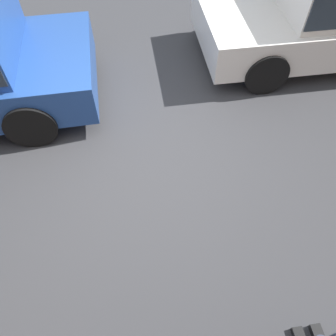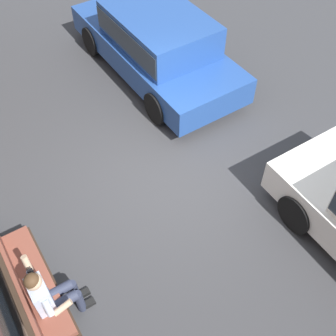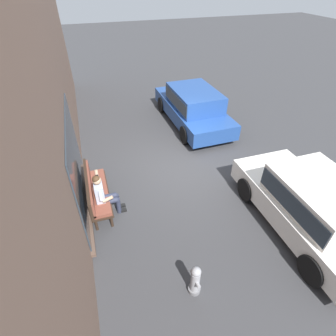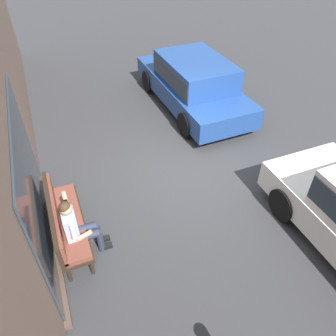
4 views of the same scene
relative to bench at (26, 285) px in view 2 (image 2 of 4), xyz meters
The scene contains 4 objects.
ground_plane 3.13m from the bench, 70.03° to the right, with size 60.00×60.00×0.00m, color #38383A.
bench is the anchor object (origin of this frame).
person_on_phone 0.45m from the bench, 149.12° to the right, with size 0.73×0.74×1.32m.
parked_car_mid 5.78m from the bench, 49.63° to the right, with size 4.67×2.03×1.53m.
Camera 2 is at (-4.24, 2.60, 6.01)m, focal length 45.00 mm.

